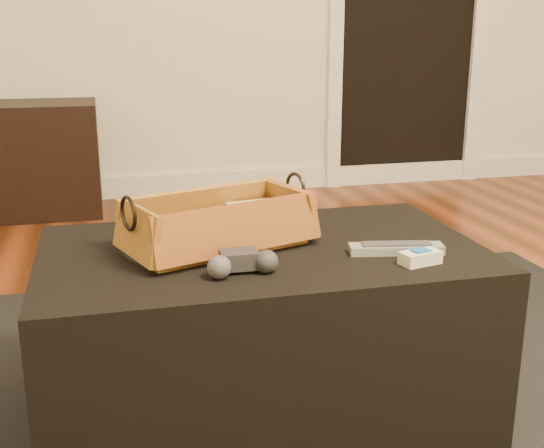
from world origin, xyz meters
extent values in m
cube|color=white|center=(0.00, 2.73, 0.06)|extent=(5.00, 0.04, 0.12)
cube|color=black|center=(1.30, 2.73, 1.02)|extent=(0.82, 0.02, 2.00)
cube|color=white|center=(0.85, 2.72, 1.02)|extent=(0.08, 0.05, 2.05)
cube|color=white|center=(1.75, 2.72, 1.02)|extent=(0.08, 0.05, 2.05)
cube|color=black|center=(-0.13, 0.32, 0.01)|extent=(2.60, 2.00, 0.01)
cube|color=black|center=(-0.13, 0.37, 0.22)|extent=(1.00, 0.60, 0.42)
cube|color=black|center=(-0.24, 0.38, 0.46)|extent=(0.23, 0.14, 0.02)
cube|color=#CAB78C|center=(-0.13, 0.47, 0.48)|extent=(0.13, 0.10, 0.06)
cube|color=olive|center=(-0.22, 0.40, 0.44)|extent=(0.42, 0.29, 0.02)
cube|color=#B17628|center=(-0.25, 0.49, 0.50)|extent=(0.40, 0.17, 0.11)
cube|color=#A75D25|center=(-0.19, 0.31, 0.50)|extent=(0.40, 0.17, 0.11)
cube|color=#9D5F23|center=(-0.04, 0.46, 0.50)|extent=(0.10, 0.21, 0.11)
cube|color=#9E6A23|center=(-0.41, 0.33, 0.50)|extent=(0.10, 0.21, 0.11)
torus|color=black|center=(-0.02, 0.47, 0.54)|extent=(0.03, 0.08, 0.08)
torus|color=black|center=(-0.42, 0.33, 0.54)|extent=(0.03, 0.08, 0.08)
cube|color=#232325|center=(-0.21, 0.23, 0.46)|extent=(0.08, 0.05, 0.04)
sphere|color=#3F3F43|center=(-0.26, 0.20, 0.46)|extent=(0.05, 0.05, 0.05)
sphere|color=#29292B|center=(-0.16, 0.21, 0.46)|extent=(0.05, 0.05, 0.05)
cube|color=gray|center=(0.15, 0.26, 0.44)|extent=(0.21, 0.09, 0.02)
cube|color=#323235|center=(0.15, 0.26, 0.45)|extent=(0.16, 0.06, 0.00)
cube|color=beige|center=(0.17, 0.18, 0.45)|extent=(0.09, 0.06, 0.03)
cube|color=blue|center=(0.17, 0.18, 0.46)|extent=(0.04, 0.03, 0.01)
camera|label=1|loc=(-0.46, -1.08, 0.92)|focal=45.00mm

